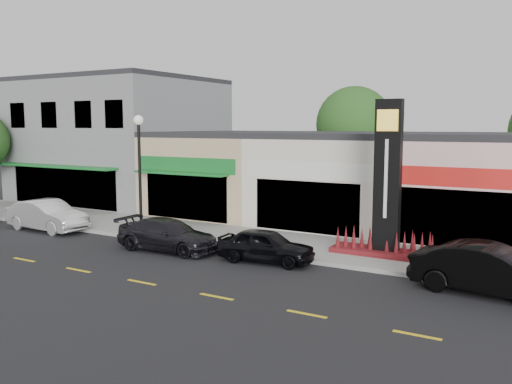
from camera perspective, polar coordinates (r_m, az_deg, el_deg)
ground at (r=19.18m, az=0.97°, el=-8.58°), size 120.00×120.00×0.00m
sidewalk at (r=22.94m, az=6.34°, el=-5.83°), size 52.00×4.30×0.15m
curb at (r=20.96m, az=3.81°, el=-7.03°), size 52.00×0.20×0.15m
building_grey_2story at (r=38.65m, az=-14.17°, el=5.30°), size 12.00×10.95×8.30m
shop_beige at (r=32.80m, az=-2.14°, el=2.19°), size 7.00×10.85×4.80m
shop_cream at (r=29.66m, az=9.36°, el=1.59°), size 7.00×10.01×4.80m
shop_pink_w at (r=27.94m, az=22.88°, el=0.80°), size 7.00×10.01×4.80m
tree_rear_west at (r=37.92m, az=10.28°, el=7.00°), size 5.20×5.20×7.83m
lamp_west_near at (r=25.29m, az=-12.16°, el=3.05°), size 0.44×0.44×5.47m
pylon_sign at (r=21.38m, az=13.61°, el=-0.93°), size 4.20×1.30×6.00m
car_white_van at (r=28.57m, az=-21.12°, el=-2.32°), size 1.79×4.65×1.51m
car_dark_sedan at (r=22.74m, az=-9.26°, el=-4.49°), size 1.98×4.58×1.31m
car_black_sedan at (r=20.59m, az=1.03°, el=-5.67°), size 1.84×3.86×1.27m
car_black_conv at (r=18.13m, az=23.49°, el=-7.57°), size 2.19×4.86×1.55m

